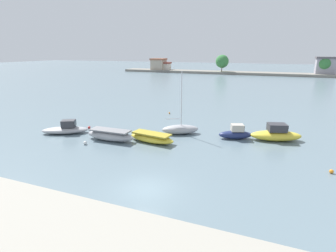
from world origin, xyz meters
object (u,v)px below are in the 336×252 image
object	(u,v)px
moored_boat_1	(110,135)
moored_boat_3	(180,129)
mooring_buoy_2	(331,171)
mooring_buoy_3	(85,143)
moored_boat_2	(152,138)
moored_boat_4	(236,133)
mooring_buoy_0	(89,127)
moored_boat_0	(66,129)
mooring_buoy_1	(169,113)
moored_boat_5	(276,134)

from	to	relation	value
moored_boat_1	moored_boat_3	bearing A→B (deg)	38.06
mooring_buoy_2	mooring_buoy_3	world-z (taller)	mooring_buoy_3
moored_boat_2	mooring_buoy_3	size ratio (longest dim) A/B	14.11
moored_boat_4	moored_boat_3	bearing A→B (deg)	164.67
mooring_buoy_0	mooring_buoy_2	bearing A→B (deg)	-6.90
moored_boat_0	moored_boat_1	distance (m)	6.36
mooring_buoy_0	moored_boat_0	bearing A→B (deg)	-118.70
moored_boat_0	moored_boat_4	xyz separation A→B (m)	(18.88, 5.36, 0.10)
moored_boat_3	mooring_buoy_1	size ratio (longest dim) A/B	29.86
moored_boat_1	mooring_buoy_0	xyz separation A→B (m)	(-4.97, 2.77, -0.42)
moored_boat_4	moored_boat_5	xyz separation A→B (m)	(4.13, 1.05, 0.07)
mooring_buoy_1	moored_boat_0	bearing A→B (deg)	-119.11
moored_boat_0	moored_boat_3	bearing A→B (deg)	-7.57
mooring_buoy_2	moored_boat_2	bearing A→B (deg)	174.76
moored_boat_1	mooring_buoy_3	world-z (taller)	moored_boat_1
moored_boat_0	mooring_buoy_1	distance (m)	15.84
moored_boat_0	mooring_buoy_3	bearing A→B (deg)	-55.46
mooring_buoy_2	mooring_buoy_3	size ratio (longest dim) A/B	0.87
moored_boat_3	moored_boat_5	size ratio (longest dim) A/B	1.26
moored_boat_1	moored_boat_4	distance (m)	13.73
moored_boat_1	mooring_buoy_2	distance (m)	20.84
moored_boat_4	moored_boat_2	bearing A→B (deg)	-171.81
moored_boat_2	mooring_buoy_1	world-z (taller)	moored_boat_2
moored_boat_0	moored_boat_5	world-z (taller)	moored_boat_5
moored_boat_5	mooring_buoy_0	distance (m)	21.97
moored_boat_5	mooring_buoy_1	bearing A→B (deg)	137.39
moored_boat_1	mooring_buoy_3	xyz separation A→B (m)	(-1.70, -2.13, -0.39)
moored_boat_0	moored_boat_3	distance (m)	13.47
moored_boat_0	moored_boat_2	world-z (taller)	moored_boat_0
moored_boat_3	mooring_buoy_2	world-z (taller)	moored_boat_3
moored_boat_0	mooring_buoy_0	world-z (taller)	moored_boat_0
moored_boat_4	moored_boat_0	bearing A→B (deg)	175.36
moored_boat_0	mooring_buoy_3	distance (m)	5.23
moored_boat_1	mooring_buoy_3	distance (m)	2.75
moored_boat_0	mooring_buoy_1	bearing A→B (deg)	32.47
moored_boat_2	mooring_buoy_3	xyz separation A→B (m)	(-6.09, -3.28, -0.29)
moored_boat_0	moored_boat_1	world-z (taller)	moored_boat_0
moored_boat_4	mooring_buoy_2	bearing A→B (deg)	-56.17
moored_boat_3	mooring_buoy_3	world-z (taller)	moored_boat_3
mooring_buoy_0	mooring_buoy_1	size ratio (longest dim) A/B	1.39
moored_boat_4	moored_boat_5	distance (m)	4.26
mooring_buoy_0	mooring_buoy_1	xyz separation A→B (m)	(6.32, 11.31, -0.05)
moored_boat_2	mooring_buoy_0	xyz separation A→B (m)	(-9.35, 1.62, -0.31)
mooring_buoy_2	mooring_buoy_3	xyz separation A→B (m)	(-22.53, -1.77, 0.02)
moored_boat_0	moored_boat_1	size ratio (longest dim) A/B	0.99
mooring_buoy_1	mooring_buoy_3	xyz separation A→B (m)	(-3.05, -16.21, 0.07)
moored_boat_1	moored_boat_4	size ratio (longest dim) A/B	1.45
moored_boat_1	mooring_buoy_2	size ratio (longest dim) A/B	16.78
moored_boat_0	moored_boat_5	bearing A→B (deg)	-12.85
moored_boat_4	moored_boat_5	size ratio (longest dim) A/B	0.68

